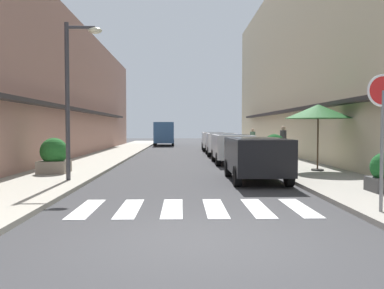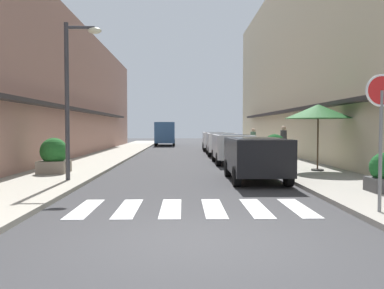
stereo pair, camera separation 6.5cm
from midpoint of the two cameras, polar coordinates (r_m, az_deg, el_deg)
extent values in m
plane|color=#38383A|center=(23.29, -0.86, -2.07)|extent=(92.85, 92.85, 0.00)
cube|color=#ADA899|center=(23.73, -12.51, -1.90)|extent=(3.01, 59.09, 0.12)
cube|color=#9E998E|center=(23.82, 10.75, -1.87)|extent=(3.01, 59.09, 0.12)
cube|color=#A87A6B|center=(25.89, -20.92, 7.22)|extent=(5.00, 39.98, 8.13)
cube|color=#332D2D|center=(25.04, -14.91, 4.57)|extent=(0.50, 27.99, 0.16)
cube|color=beige|center=(26.28, 19.07, 11.37)|extent=(5.00, 39.98, 11.95)
cube|color=#332D2D|center=(25.15, 13.07, 4.58)|extent=(0.50, 27.99, 0.16)
cube|color=silver|center=(9.41, -14.76, -8.71)|extent=(0.45, 2.20, 0.01)
cube|color=silver|center=(9.24, -8.95, -8.87)|extent=(0.45, 2.20, 0.01)
cube|color=silver|center=(9.17, -2.98, -8.93)|extent=(0.45, 2.20, 0.01)
cube|color=silver|center=(9.19, 3.03, -8.90)|extent=(0.45, 2.20, 0.01)
cube|color=silver|center=(9.31, 8.94, -8.78)|extent=(0.45, 2.20, 0.01)
cube|color=silver|center=(9.53, 14.63, -8.58)|extent=(0.45, 2.20, 0.01)
cube|color=black|center=(13.84, 8.82, -1.46)|extent=(1.77, 3.93, 1.13)
cube|color=black|center=(13.63, 8.98, -0.24)|extent=(1.48, 2.20, 0.56)
cylinder|color=black|center=(15.06, 4.98, -3.29)|extent=(0.22, 0.64, 0.64)
cylinder|color=black|center=(15.31, 10.91, -3.23)|extent=(0.22, 0.64, 0.64)
cylinder|color=black|center=(12.50, 6.23, -4.46)|extent=(0.22, 0.64, 0.64)
cylinder|color=black|center=(12.80, 13.32, -4.35)|extent=(0.22, 0.64, 0.64)
cube|color=silver|center=(20.48, 5.48, -0.21)|extent=(1.76, 4.06, 1.13)
cube|color=black|center=(20.26, 5.55, 0.62)|extent=(1.48, 2.27, 0.56)
cylinder|color=black|center=(21.76, 2.96, -1.54)|extent=(0.22, 0.64, 0.64)
cylinder|color=black|center=(21.94, 7.11, -1.53)|extent=(0.22, 0.64, 0.64)
cylinder|color=black|center=(19.10, 3.60, -2.09)|extent=(0.22, 0.64, 0.64)
cylinder|color=black|center=(19.31, 8.30, -2.06)|extent=(0.22, 0.64, 0.64)
cube|color=silver|center=(26.42, 3.92, 0.37)|extent=(1.83, 4.25, 1.13)
cube|color=black|center=(26.20, 3.97, 1.02)|extent=(1.51, 2.39, 0.56)
cylinder|color=black|center=(27.79, 2.07, -0.70)|extent=(0.23, 0.64, 0.64)
cylinder|color=black|center=(27.90, 5.33, -0.69)|extent=(0.23, 0.64, 0.64)
cylinder|color=black|center=(25.01, 2.34, -1.04)|extent=(0.23, 0.64, 0.64)
cylinder|color=black|center=(25.13, 5.96, -1.03)|extent=(0.23, 0.64, 0.64)
cube|color=silver|center=(32.08, 2.98, 0.72)|extent=(1.85, 4.15, 1.13)
cube|color=black|center=(31.86, 3.01, 1.26)|extent=(1.53, 2.34, 0.56)
cylinder|color=black|center=(33.42, 1.49, -0.18)|extent=(0.24, 0.65, 0.64)
cylinder|color=black|center=(33.50, 4.21, -0.18)|extent=(0.24, 0.65, 0.64)
cylinder|color=black|center=(30.71, 1.62, -0.40)|extent=(0.24, 0.65, 0.64)
cylinder|color=black|center=(30.80, 4.58, -0.40)|extent=(0.24, 0.65, 0.64)
cube|color=#33598C|center=(41.51, -3.99, 1.71)|extent=(2.10, 5.45, 2.03)
cube|color=black|center=(41.24, -4.01, 2.76)|extent=(1.72, 3.07, 0.56)
cylinder|color=black|center=(43.34, -5.13, 0.39)|extent=(0.24, 0.65, 0.64)
cylinder|color=black|center=(43.31, -2.76, 0.40)|extent=(0.24, 0.65, 0.64)
cylinder|color=black|center=(39.78, -5.31, 0.22)|extent=(0.24, 0.65, 0.64)
cylinder|color=black|center=(39.75, -2.74, 0.22)|extent=(0.24, 0.65, 0.64)
cylinder|color=slate|center=(8.93, 24.91, -0.89)|extent=(0.07, 0.07, 2.42)
cylinder|color=red|center=(8.94, 25.04, 6.87)|extent=(0.64, 0.03, 0.64)
torus|color=white|center=(8.94, 25.04, 6.87)|extent=(0.65, 0.05, 0.65)
cylinder|color=#38383D|center=(13.64, -17.21, 5.74)|extent=(0.14, 0.14, 5.02)
cylinder|color=#38383D|center=(13.87, -15.47, 15.56)|extent=(0.90, 0.10, 0.10)
ellipsoid|color=beige|center=(13.75, -13.58, 15.27)|extent=(0.44, 0.28, 0.20)
cylinder|color=#262626|center=(16.73, 17.08, -3.41)|extent=(0.48, 0.48, 0.06)
cylinder|color=#4C3823|center=(16.65, 17.12, 0.47)|extent=(0.06, 0.06, 2.32)
cone|color=#19511E|center=(16.66, 17.17, 4.46)|extent=(2.57, 2.57, 0.55)
cube|color=gray|center=(16.01, -18.89, -2.99)|extent=(1.04, 1.04, 0.45)
sphere|color=#236628|center=(15.97, -18.91, -0.92)|extent=(1.01, 1.01, 1.01)
cube|color=gray|center=(20.73, 11.38, -1.73)|extent=(1.04, 1.04, 0.44)
sphere|color=#195623|center=(20.69, 11.39, -0.07)|extent=(1.09, 1.09, 1.09)
cylinder|color=#282B33|center=(22.31, 12.58, -0.91)|extent=(0.26, 0.26, 0.86)
cylinder|color=#333338|center=(22.28, 12.60, 1.08)|extent=(0.34, 0.34, 0.68)
sphere|color=tan|center=(22.27, 12.61, 2.26)|extent=(0.23, 0.23, 0.23)
cylinder|color=#282B33|center=(25.95, 8.42, -0.49)|extent=(0.26, 0.26, 0.80)
cylinder|color=#4C7259|center=(25.93, 8.43, 1.09)|extent=(0.34, 0.34, 0.63)
sphere|color=tan|center=(25.92, 8.44, 2.03)|extent=(0.22, 0.22, 0.22)
camera|label=1|loc=(0.03, -90.11, 0.00)|focal=38.02mm
camera|label=2|loc=(0.03, 89.89, 0.00)|focal=38.02mm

